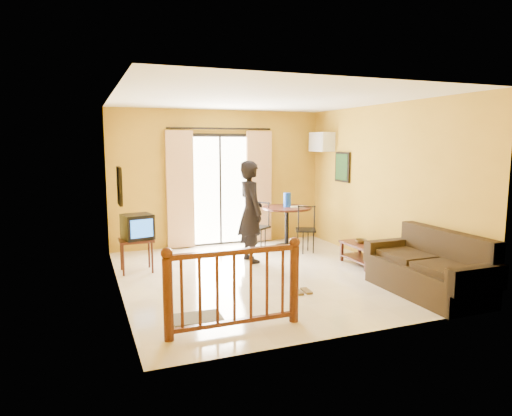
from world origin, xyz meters
name	(u,v)px	position (x,y,z in m)	size (l,w,h in m)	color
ground	(265,275)	(0.00, 0.00, 0.00)	(5.00, 5.00, 0.00)	beige
room_shell	(265,170)	(0.00, 0.00, 1.70)	(5.00, 5.00, 5.00)	white
balcony_door	(220,189)	(0.00, 2.43, 1.19)	(2.25, 0.14, 2.46)	black
tv_table	(136,244)	(-1.90, 0.98, 0.48)	(0.55, 0.46, 0.55)	black
television	(137,227)	(-1.87, 0.98, 0.76)	(0.54, 0.51, 0.41)	black
picture_left	(120,186)	(-2.22, -0.20, 1.55)	(0.05, 0.42, 0.52)	black
dining_table	(287,215)	(1.20, 1.74, 0.66)	(1.00, 1.00, 0.83)	black
water_jug	(287,200)	(1.22, 1.77, 0.98)	(0.16, 0.16, 0.29)	#123EAE
serving_tray	(297,207)	(1.39, 1.64, 0.84)	(0.28, 0.18, 0.02)	#EDE9CA
dining_chairs	(281,251)	(0.96, 1.46, 0.00)	(1.31, 1.15, 0.95)	black
air_conditioner	(321,142)	(2.09, 1.95, 2.15)	(0.31, 0.60, 0.40)	white
botanical_print	(342,167)	(2.22, 1.30, 1.65)	(0.05, 0.50, 0.60)	black
coffee_table	(363,251)	(1.85, -0.03, 0.25)	(0.48, 0.86, 0.38)	black
bowl	(361,241)	(1.85, 0.04, 0.41)	(0.21, 0.21, 0.07)	#503D1B
sofa	(431,271)	(1.86, -1.68, 0.33)	(0.87, 1.87, 0.89)	black
standing_person	(251,212)	(0.11, 0.94, 0.91)	(0.66, 0.44, 1.82)	black
stair_balustrade	(234,283)	(-1.15, -1.90, 0.56)	(1.63, 0.13, 1.04)	#471E0F
doormat	(197,318)	(-1.47, -1.40, 0.01)	(0.60, 0.40, 0.02)	#585446
sandals	(302,291)	(0.18, -0.98, 0.01)	(0.26, 0.26, 0.03)	#503D1B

